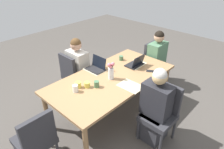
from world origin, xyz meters
TOP-DOWN VIEW (x-y plane):
  - ground_plane at (0.00, 0.00)m, footprint 10.00×10.00m
  - dining_table at (0.00, 0.00)m, footprint 2.12×1.08m
  - chair_near_left_near at (0.08, -0.89)m, footprint 0.44×0.44m
  - person_near_left_near at (0.01, -0.83)m, footprint 0.36×0.40m
  - chair_far_left_mid at (-0.12, 0.89)m, footprint 0.44×0.44m
  - person_far_left_mid at (-0.04, 0.83)m, footprint 0.36×0.40m
  - chair_head_right_left_far at (1.37, 0.05)m, footprint 0.44×0.44m
  - person_head_right_left_far at (1.31, -0.03)m, footprint 0.40×0.36m
  - chair_head_left_right_near at (-1.41, -0.05)m, footprint 0.44×0.44m
  - flower_vase at (-0.04, -0.02)m, footprint 0.12×0.10m
  - placemat_near_left_near at (0.00, -0.38)m, footprint 0.27×0.37m
  - placemat_far_left_mid at (-0.02, 0.38)m, footprint 0.27×0.36m
  - placemat_head_right_left_far at (0.62, -0.01)m, footprint 0.37×0.28m
  - laptop_far_left_mid at (0.01, 0.37)m, footprint 0.22×0.32m
  - laptop_head_right_left_far at (0.58, -0.04)m, footprint 0.32×0.22m
  - coffee_mug_near_left at (-0.55, 0.17)m, footprint 0.09×0.09m
  - coffee_mug_near_right at (-0.65, 0.11)m, footprint 0.08×0.08m
  - coffee_mug_centre_left at (0.57, 0.30)m, footprint 0.08×0.08m
  - coffee_mug_centre_right at (-0.36, -0.02)m, footprint 0.08×0.08m
  - coffee_mug_far_left at (-0.46, 0.08)m, footprint 0.09×0.09m
  - phone_black at (0.59, -0.35)m, footprint 0.14×0.17m

SIDE VIEW (x-z plane):
  - ground_plane at x=0.00m, z-range 0.00..0.00m
  - chair_near_left_near at x=0.08m, z-range 0.05..0.95m
  - chair_far_left_mid at x=-0.12m, z-range 0.05..0.95m
  - chair_head_right_left_far at x=1.37m, z-range 0.05..0.95m
  - chair_head_left_right_near at x=-1.41m, z-range 0.05..0.95m
  - person_near_left_near at x=0.01m, z-range -0.07..1.12m
  - person_far_left_mid at x=-0.04m, z-range -0.07..1.12m
  - person_head_right_left_far at x=1.31m, z-range -0.07..1.12m
  - dining_table at x=0.00m, z-range 0.30..1.03m
  - placemat_near_left_near at x=0.00m, z-range 0.73..0.74m
  - placemat_far_left_mid at x=-0.02m, z-range 0.73..0.74m
  - placemat_head_right_left_far at x=0.62m, z-range 0.73..0.74m
  - phone_black at x=0.59m, z-range 0.73..0.74m
  - coffee_mug_far_left at x=-0.46m, z-range 0.73..0.81m
  - coffee_mug_centre_left at x=0.57m, z-range 0.73..0.82m
  - coffee_mug_near_left at x=-0.55m, z-range 0.73..0.82m
  - laptop_head_right_left_far at x=0.58m, z-range 0.67..0.88m
  - laptop_far_left_mid at x=0.01m, z-range 0.67..0.88m
  - coffee_mug_centre_right at x=-0.36m, z-range 0.73..0.83m
  - coffee_mug_near_right at x=-0.65m, z-range 0.73..0.84m
  - flower_vase at x=-0.04m, z-range 0.73..1.03m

